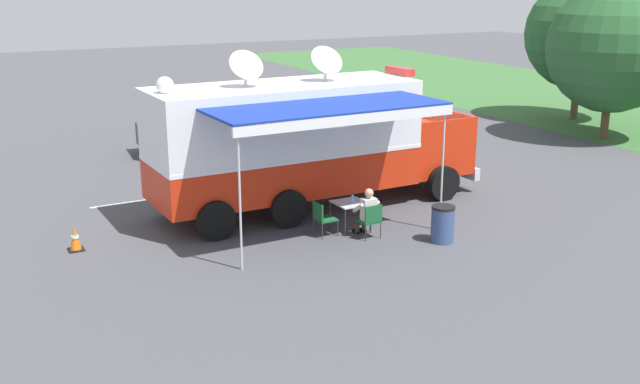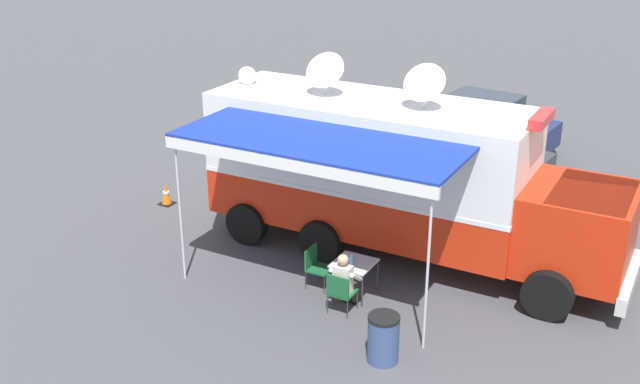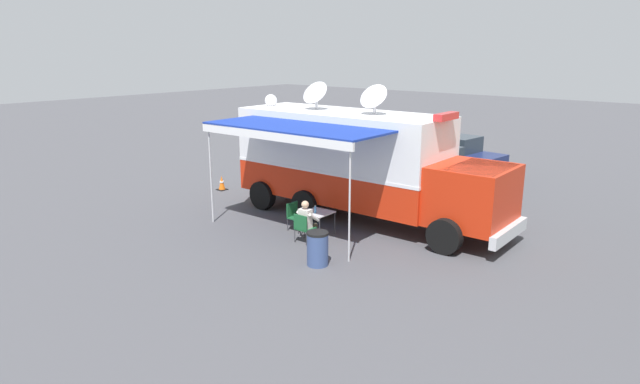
{
  "view_description": "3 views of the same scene",
  "coord_description": "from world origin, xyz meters",
  "px_view_note": "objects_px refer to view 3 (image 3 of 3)",
  "views": [
    {
      "loc": [
        17.88,
        -8.2,
        6.27
      ],
      "look_at": [
        1.85,
        0.12,
        1.0
      ],
      "focal_mm": 42.02,
      "sensor_mm": 36.0,
      "label": 1
    },
    {
      "loc": [
        14.28,
        7.02,
        7.86
      ],
      "look_at": [
        1.22,
        -0.55,
        1.66
      ],
      "focal_mm": 42.11,
      "sensor_mm": 36.0,
      "label": 2
    },
    {
      "loc": [
        14.19,
        11.02,
        5.5
      ],
      "look_at": [
        1.21,
        0.07,
        1.03
      ],
      "focal_mm": 30.65,
      "sensor_mm": 36.0,
      "label": 3
    }
  ],
  "objects_px": {
    "folding_chair_at_table": "(303,226)",
    "folding_chair_beside_table": "(295,214)",
    "car_behind_truck": "(454,155)",
    "car_far_corner": "(432,168)",
    "seated_responder": "(307,220)",
    "folding_table": "(318,214)",
    "water_bottle": "(315,209)",
    "traffic_cone": "(222,183)",
    "command_truck": "(359,161)",
    "trash_bin": "(318,249)"
  },
  "relations": [
    {
      "from": "water_bottle",
      "to": "trash_bin",
      "type": "xyz_separation_m",
      "value": [
        1.71,
        1.55,
        -0.38
      ]
    },
    {
      "from": "folding_table",
      "to": "car_far_corner",
      "type": "xyz_separation_m",
      "value": [
        -7.12,
        -0.07,
        0.21
      ]
    },
    {
      "from": "folding_chair_at_table",
      "to": "traffic_cone",
      "type": "bearing_deg",
      "value": -110.65
    },
    {
      "from": "traffic_cone",
      "to": "folding_chair_beside_table",
      "type": "bearing_deg",
      "value": 72.47
    },
    {
      "from": "command_truck",
      "to": "folding_chair_at_table",
      "type": "bearing_deg",
      "value": 3.53
    },
    {
      "from": "command_truck",
      "to": "folding_chair_at_table",
      "type": "distance_m",
      "value": 3.31
    },
    {
      "from": "water_bottle",
      "to": "car_far_corner",
      "type": "distance_m",
      "value": 7.23
    },
    {
      "from": "folding_chair_at_table",
      "to": "seated_responder",
      "type": "relative_size",
      "value": 0.7
    },
    {
      "from": "folding_table",
      "to": "traffic_cone",
      "type": "relative_size",
      "value": 1.42
    },
    {
      "from": "water_bottle",
      "to": "car_far_corner",
      "type": "height_order",
      "value": "car_far_corner"
    },
    {
      "from": "folding_chair_beside_table",
      "to": "trash_bin",
      "type": "height_order",
      "value": "trash_bin"
    },
    {
      "from": "traffic_cone",
      "to": "car_behind_truck",
      "type": "height_order",
      "value": "car_behind_truck"
    },
    {
      "from": "folding_chair_beside_table",
      "to": "trash_bin",
      "type": "relative_size",
      "value": 0.96
    },
    {
      "from": "folding_chair_at_table",
      "to": "car_behind_truck",
      "type": "height_order",
      "value": "car_behind_truck"
    },
    {
      "from": "folding_chair_at_table",
      "to": "traffic_cone",
      "type": "relative_size",
      "value": 1.5
    },
    {
      "from": "folding_table",
      "to": "water_bottle",
      "type": "xyz_separation_m",
      "value": [
        0.11,
        -0.0,
        0.16
      ]
    },
    {
      "from": "traffic_cone",
      "to": "folding_table",
      "type": "bearing_deg",
      "value": 75.38
    },
    {
      "from": "car_behind_truck",
      "to": "folding_table",
      "type": "bearing_deg",
      "value": 3.67
    },
    {
      "from": "folding_chair_beside_table",
      "to": "trash_bin",
      "type": "distance_m",
      "value": 2.95
    },
    {
      "from": "traffic_cone",
      "to": "car_far_corner",
      "type": "bearing_deg",
      "value": 130.23
    },
    {
      "from": "trash_bin",
      "to": "car_behind_truck",
      "type": "relative_size",
      "value": 0.21
    },
    {
      "from": "traffic_cone",
      "to": "car_far_corner",
      "type": "relative_size",
      "value": 0.13
    },
    {
      "from": "traffic_cone",
      "to": "car_far_corner",
      "type": "height_order",
      "value": "car_far_corner"
    },
    {
      "from": "car_far_corner",
      "to": "folding_chair_at_table",
      "type": "bearing_deg",
      "value": 1.43
    },
    {
      "from": "seated_responder",
      "to": "trash_bin",
      "type": "distance_m",
      "value": 1.88
    },
    {
      "from": "command_truck",
      "to": "folding_chair_beside_table",
      "type": "xyz_separation_m",
      "value": [
        2.27,
        -0.79,
        -1.43
      ]
    },
    {
      "from": "water_bottle",
      "to": "traffic_cone",
      "type": "relative_size",
      "value": 0.39
    },
    {
      "from": "command_truck",
      "to": "folding_table",
      "type": "relative_size",
      "value": 11.63
    },
    {
      "from": "folding_chair_beside_table",
      "to": "folding_table",
      "type": "bearing_deg",
      "value": 95.94
    },
    {
      "from": "car_behind_truck",
      "to": "seated_responder",
      "type": "bearing_deg",
      "value": 4.09
    },
    {
      "from": "water_bottle",
      "to": "trash_bin",
      "type": "relative_size",
      "value": 0.25
    },
    {
      "from": "folding_chair_at_table",
      "to": "folding_chair_beside_table",
      "type": "relative_size",
      "value": 1.0
    },
    {
      "from": "traffic_cone",
      "to": "folding_chair_at_table",
      "type": "bearing_deg",
      "value": 69.35
    },
    {
      "from": "folding_table",
      "to": "car_far_corner",
      "type": "bearing_deg",
      "value": -179.4
    },
    {
      "from": "water_bottle",
      "to": "seated_responder",
      "type": "bearing_deg",
      "value": 13.64
    },
    {
      "from": "car_behind_truck",
      "to": "car_far_corner",
      "type": "bearing_deg",
      "value": 10.66
    },
    {
      "from": "command_truck",
      "to": "trash_bin",
      "type": "xyz_separation_m",
      "value": [
        4.0,
        1.6,
        -1.49
      ]
    },
    {
      "from": "command_truck",
      "to": "folding_table",
      "type": "bearing_deg",
      "value": 1.57
    },
    {
      "from": "folding_chair_beside_table",
      "to": "seated_responder",
      "type": "height_order",
      "value": "seated_responder"
    },
    {
      "from": "traffic_cone",
      "to": "car_behind_truck",
      "type": "bearing_deg",
      "value": 145.58
    },
    {
      "from": "water_bottle",
      "to": "folding_table",
      "type": "bearing_deg",
      "value": 178.35
    },
    {
      "from": "folding_table",
      "to": "traffic_cone",
      "type": "height_order",
      "value": "folding_table"
    },
    {
      "from": "folding_table",
      "to": "traffic_cone",
      "type": "distance_m",
      "value": 6.72
    },
    {
      "from": "folding_chair_at_table",
      "to": "folding_chair_beside_table",
      "type": "distance_m",
      "value": 1.21
    },
    {
      "from": "command_truck",
      "to": "water_bottle",
      "type": "bearing_deg",
      "value": 1.41
    },
    {
      "from": "water_bottle",
      "to": "folding_chair_beside_table",
      "type": "distance_m",
      "value": 0.91
    },
    {
      "from": "water_bottle",
      "to": "car_far_corner",
      "type": "bearing_deg",
      "value": -179.44
    },
    {
      "from": "folding_chair_at_table",
      "to": "trash_bin",
      "type": "height_order",
      "value": "trash_bin"
    },
    {
      "from": "seated_responder",
      "to": "car_far_corner",
      "type": "relative_size",
      "value": 0.29
    },
    {
      "from": "seated_responder",
      "to": "car_behind_truck",
      "type": "xyz_separation_m",
      "value": [
        -10.82,
        -0.77,
        0.23
      ]
    }
  ]
}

